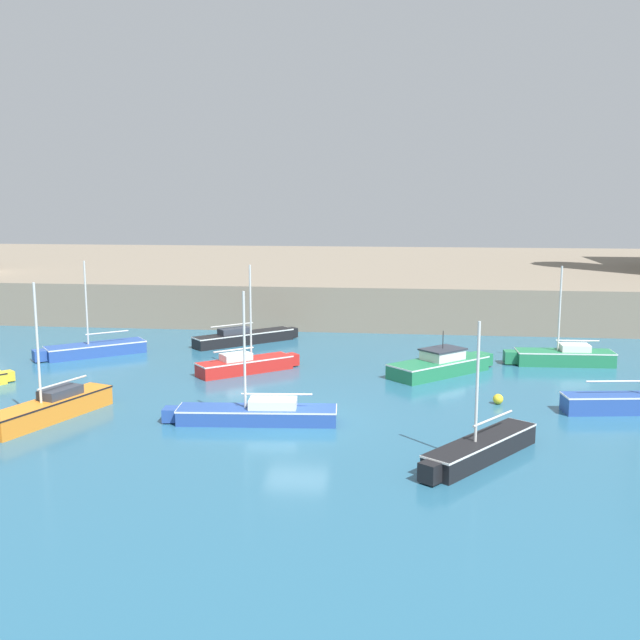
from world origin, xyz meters
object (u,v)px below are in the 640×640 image
Objects in this scene: sailboat_blue_3 at (256,413)px; mooring_buoy at (498,399)px; sailboat_blue_4 at (636,402)px; sailboat_blue_6 at (93,349)px; sailboat_green_8 at (563,356)px; sailboat_orange_5 at (49,408)px; sailboat_black_0 at (245,337)px; sailboat_red_2 at (246,364)px; motorboat_green_1 at (441,364)px; sailboat_black_7 at (480,448)px.

mooring_buoy is at bearing 21.25° from sailboat_blue_3.
sailboat_blue_4 is 28.19m from sailboat_blue_6.
sailboat_green_8 is (14.17, 12.03, 0.07)m from sailboat_blue_3.
sailboat_green_8 is at bearing 29.44° from sailboat_orange_5.
sailboat_red_2 is (1.69, -7.34, 0.02)m from sailboat_black_0.
sailboat_green_8 reaches higher than motorboat_green_1.
sailboat_orange_5 reaches higher than sailboat_black_7.
sailboat_blue_3 is at bearing -129.92° from motorboat_green_1.
motorboat_green_1 is (11.55, -6.53, 0.06)m from sailboat_black_0.
sailboat_red_2 is at bearing 132.33° from sailboat_black_7.
sailboat_blue_6 is (-27.00, 8.08, -0.04)m from sailboat_blue_4.
sailboat_blue_4 is at bearing -37.52° from motorboat_green_1.
sailboat_black_7 is at bearing -21.38° from sailboat_blue_3.
sailboat_blue_6 is at bearing -150.43° from sailboat_black_0.
sailboat_black_0 is 0.91× the size of sailboat_orange_5.
sailboat_black_0 is at bearing 74.88° from sailboat_orange_5.
motorboat_green_1 is 0.80× the size of sailboat_blue_3.
mooring_buoy is at bearing -19.19° from sailboat_blue_6.
sailboat_black_7 is at bearing -110.55° from sailboat_green_8.
sailboat_orange_5 is (-15.96, -9.82, 0.01)m from motorboat_green_1.
motorboat_green_1 is at bearing 50.08° from sailboat_blue_3.
sailboat_red_2 is 8.64m from sailboat_blue_3.
sailboat_orange_5 is at bearing -148.40° from motorboat_green_1.
sailboat_blue_4 is 24.01m from sailboat_orange_5.
sailboat_black_7 is at bearing -86.52° from motorboat_green_1.
sailboat_red_2 reaches higher than sailboat_green_8.
sailboat_black_7 is 7.28m from mooring_buoy.
sailboat_green_8 is at bearing 69.45° from sailboat_black_7.
sailboat_green_8 is (25.78, 0.72, 0.08)m from sailboat_blue_6.
motorboat_green_1 is 12.49m from sailboat_black_7.
mooring_buoy is (-4.30, -8.19, -0.25)m from sailboat_green_8.
sailboat_black_0 is at bearing 103.87° from sailboat_blue_3.
sailboat_blue_4 is at bearing 9.30° from sailboat_orange_5.
sailboat_black_0 is 1.06× the size of sailboat_blue_6.
sailboat_blue_4 is (15.40, 3.23, 0.04)m from sailboat_blue_3.
sailboat_blue_4 is at bearing -82.06° from sailboat_green_8.
sailboat_blue_4 is 1.00× the size of sailboat_orange_5.
motorboat_green_1 reaches higher than mooring_buoy.
sailboat_orange_5 is 12.42m from sailboat_blue_6.
sailboat_red_2 is 1.00× the size of sailboat_blue_6.
sailboat_red_2 is at bearing -167.35° from sailboat_green_8.
sailboat_blue_3 is at bearing -168.16° from sailboat_blue_4.
sailboat_black_7 reaches higher than motorboat_green_1.
sailboat_blue_6 is (-7.73, -4.38, -0.04)m from sailboat_black_0.
sailboat_red_2 is 10.88m from sailboat_orange_5.
motorboat_green_1 is 1.02× the size of sailboat_red_2.
sailboat_green_8 is (6.50, 2.86, -0.02)m from motorboat_green_1.
sailboat_black_7 is (0.76, -12.47, -0.08)m from motorboat_green_1.
sailboat_blue_3 is 1.27× the size of sailboat_blue_6.
motorboat_green_1 is at bearing 4.70° from sailboat_red_2.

